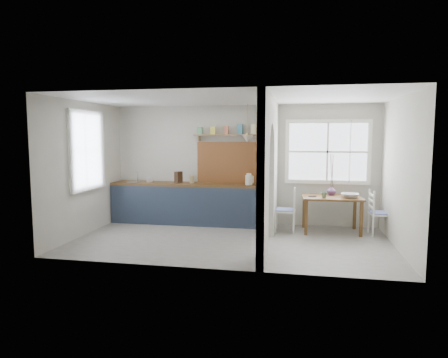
% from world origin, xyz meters
% --- Properties ---
extents(floor, '(5.80, 3.20, 0.01)m').
position_xyz_m(floor, '(0.00, 0.00, 0.00)').
color(floor, '#99948D').
rests_on(floor, ground).
extents(ceiling, '(5.80, 3.20, 0.01)m').
position_xyz_m(ceiling, '(0.00, 0.00, 2.60)').
color(ceiling, '#B7B4A7').
rests_on(ceiling, walls).
extents(walls, '(5.81, 3.21, 2.60)m').
position_xyz_m(walls, '(0.00, 0.00, 1.30)').
color(walls, '#B7B4A7').
rests_on(walls, floor).
extents(partition, '(0.12, 3.20, 2.60)m').
position_xyz_m(partition, '(0.70, 0.06, 1.45)').
color(partition, '#B7B4A7').
rests_on(partition, floor).
extents(kitchen_window, '(0.10, 1.16, 1.50)m').
position_xyz_m(kitchen_window, '(-2.87, 0.00, 1.65)').
color(kitchen_window, white).
rests_on(kitchen_window, walls).
extents(nook_window, '(1.76, 0.10, 1.30)m').
position_xyz_m(nook_window, '(1.80, 1.56, 1.60)').
color(nook_window, white).
rests_on(nook_window, walls).
extents(counter, '(3.50, 0.60, 0.90)m').
position_xyz_m(counter, '(-1.13, 1.33, 0.46)').
color(counter, brown).
rests_on(counter, floor).
extents(sink, '(0.40, 0.40, 0.02)m').
position_xyz_m(sink, '(-2.43, 1.30, 0.89)').
color(sink, '#BCBCBC').
rests_on(sink, counter).
extents(backsplash, '(1.65, 0.03, 0.90)m').
position_xyz_m(backsplash, '(-0.20, 1.58, 1.35)').
color(backsplash, brown).
rests_on(backsplash, walls).
extents(shelf, '(1.75, 0.20, 0.21)m').
position_xyz_m(shelf, '(-0.20, 1.49, 2.00)').
color(shelf, '#B07C47').
rests_on(shelf, walls).
extents(pendant_lamp, '(0.26, 0.26, 0.16)m').
position_xyz_m(pendant_lamp, '(0.15, 1.15, 1.88)').
color(pendant_lamp, beige).
rests_on(pendant_lamp, ceiling).
extents(utensil_rail, '(0.02, 0.50, 0.02)m').
position_xyz_m(utensil_rail, '(0.61, 0.90, 1.45)').
color(utensil_rail, '#BCBCBC').
rests_on(utensil_rail, partition).
extents(dining_table, '(1.20, 0.84, 0.72)m').
position_xyz_m(dining_table, '(1.87, 1.06, 0.36)').
color(dining_table, brown).
rests_on(dining_table, floor).
extents(chair_left, '(0.40, 0.40, 0.87)m').
position_xyz_m(chair_left, '(0.96, 0.99, 0.44)').
color(chair_left, white).
rests_on(chair_left, floor).
extents(chair_right, '(0.43, 0.43, 0.88)m').
position_xyz_m(chair_right, '(2.80, 0.98, 0.44)').
color(chair_right, white).
rests_on(chair_right, floor).
extents(kettle, '(0.25, 0.22, 0.25)m').
position_xyz_m(kettle, '(0.18, 1.23, 1.02)').
color(kettle, white).
rests_on(kettle, counter).
extents(mug_a, '(0.14, 0.14, 0.11)m').
position_xyz_m(mug_a, '(-2.08, 1.23, 0.95)').
color(mug_a, silver).
rests_on(mug_a, counter).
extents(mug_b, '(0.12, 0.12, 0.09)m').
position_xyz_m(mug_b, '(-2.05, 1.28, 0.95)').
color(mug_b, silver).
rests_on(mug_b, counter).
extents(knife_block, '(0.17, 0.19, 0.25)m').
position_xyz_m(knife_block, '(-1.41, 1.32, 1.02)').
color(knife_block, '#442818').
rests_on(knife_block, counter).
extents(jar, '(0.11, 0.11, 0.16)m').
position_xyz_m(jar, '(-1.09, 1.30, 0.98)').
color(jar, tan).
rests_on(jar, counter).
extents(towel_magenta, '(0.02, 0.03, 0.59)m').
position_xyz_m(towel_magenta, '(0.58, 0.98, 0.28)').
color(towel_magenta, '#D72B8C').
rests_on(towel_magenta, counter).
extents(towel_orange, '(0.02, 0.03, 0.56)m').
position_xyz_m(towel_orange, '(0.58, 0.92, 0.25)').
color(towel_orange, '#DE5A0F').
rests_on(towel_orange, counter).
extents(bowl, '(0.39, 0.39, 0.08)m').
position_xyz_m(bowl, '(2.22, 0.99, 0.77)').
color(bowl, silver).
rests_on(bowl, dining_table).
extents(table_cup, '(0.14, 0.14, 0.11)m').
position_xyz_m(table_cup, '(1.71, 0.87, 0.78)').
color(table_cup, '#5F7C5B').
rests_on(table_cup, dining_table).
extents(plate, '(0.18, 0.18, 0.01)m').
position_xyz_m(plate, '(1.49, 1.01, 0.73)').
color(plate, black).
rests_on(plate, dining_table).
extents(vase, '(0.25, 0.25, 0.20)m').
position_xyz_m(vase, '(1.88, 1.27, 0.82)').
color(vase, '#5C3763').
rests_on(vase, dining_table).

